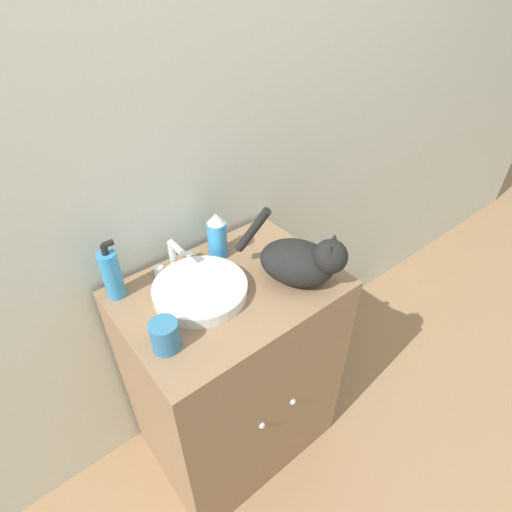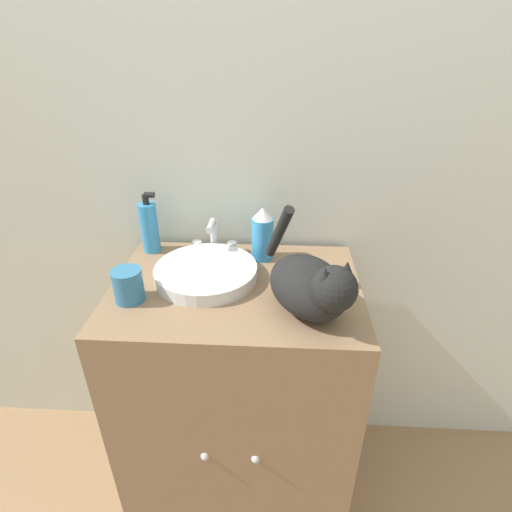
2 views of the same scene
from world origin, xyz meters
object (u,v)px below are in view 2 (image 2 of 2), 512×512
cat (311,285)px  soap_bottle (149,227)px  spray_bottle (262,234)px  cup (128,285)px

cat → soap_bottle: (-0.49, 0.31, 0.00)m
cat → spray_bottle: cat is taller
cat → spray_bottle: 0.31m
soap_bottle → spray_bottle: soap_bottle is taller
soap_bottle → cup: soap_bottle is taller
cup → cat: bearing=-3.4°
spray_bottle → cat: bearing=-64.5°
cat → cup: cat is taller
soap_bottle → cup: bearing=-85.7°
cat → soap_bottle: 0.58m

